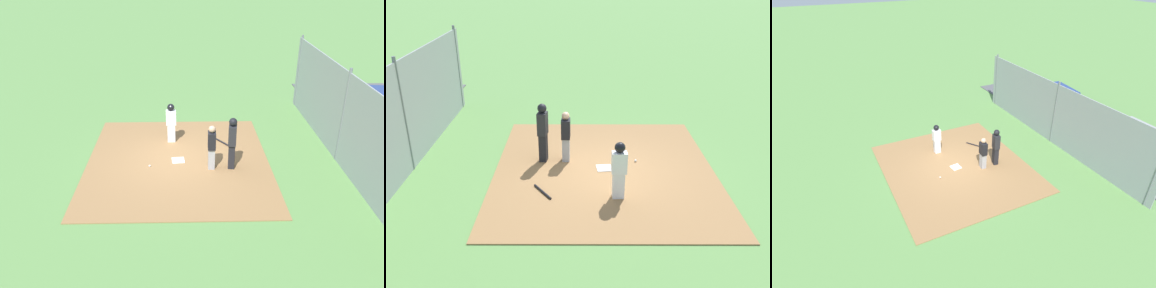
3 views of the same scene
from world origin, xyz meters
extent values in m
plane|color=#5B8947|center=(0.00, 0.00, 0.00)|extent=(140.00, 140.00, 0.00)
cube|color=olive|center=(0.00, 0.00, 0.01)|extent=(7.20, 6.40, 0.03)
cube|color=white|center=(0.00, 0.00, 0.04)|extent=(0.48, 0.48, 0.02)
cube|color=#9E9EA3|center=(-0.56, -1.14, 0.40)|extent=(0.31, 0.23, 0.74)
cube|color=black|center=(-0.56, -1.14, 1.07)|extent=(0.39, 0.27, 0.59)
sphere|color=tan|center=(-0.56, -1.14, 1.48)|extent=(0.23, 0.23, 0.23)
cube|color=black|center=(-0.54, -1.83, 0.46)|extent=(0.33, 0.26, 0.87)
cube|color=#232328|center=(-0.54, -1.83, 1.24)|extent=(0.42, 0.32, 0.69)
sphere|color=black|center=(-0.54, -1.83, 1.72)|extent=(0.27, 0.27, 0.27)
cube|color=silver|center=(1.62, 0.27, 0.39)|extent=(0.23, 0.31, 0.72)
cube|color=white|center=(1.62, 0.27, 1.03)|extent=(0.27, 0.39, 0.57)
sphere|color=tan|center=(1.62, 0.27, 1.42)|extent=(0.22, 0.22, 0.22)
sphere|color=black|center=(1.62, 0.27, 1.44)|extent=(0.27, 0.27, 0.27)
cylinder|color=black|center=(1.41, -1.71, 0.06)|extent=(0.74, 0.53, 0.06)
sphere|color=white|center=(-0.44, 0.98, 0.07)|extent=(0.07, 0.07, 0.07)
cube|color=#93999E|center=(0.00, -5.67, 1.60)|extent=(12.00, 0.05, 3.20)
cylinder|color=slate|center=(0.00, -5.67, 1.68)|extent=(0.10, 0.10, 3.35)
cylinder|color=slate|center=(5.70, -5.67, 1.68)|extent=(0.10, 0.10, 3.35)
cylinder|color=black|center=(2.02, -8.05, 0.34)|extent=(0.62, 0.25, 0.60)
cylinder|color=black|center=(4.73, -8.38, 0.34)|extent=(0.62, 0.25, 0.60)
camera|label=1|loc=(-12.61, -0.17, 6.76)|focal=37.45mm
camera|label=2|loc=(11.00, -0.74, 5.70)|focal=38.99mm
camera|label=3|loc=(-10.86, 4.98, 8.44)|focal=28.80mm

